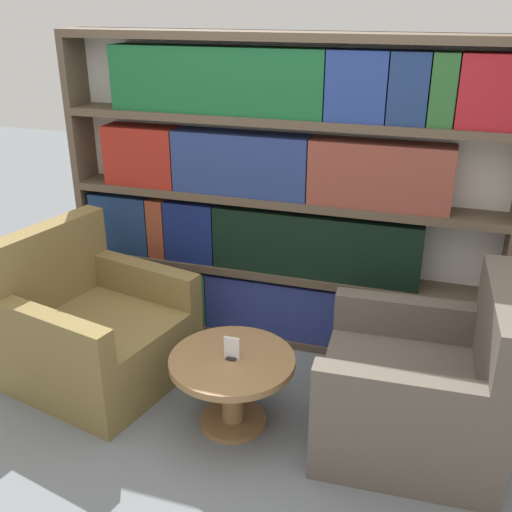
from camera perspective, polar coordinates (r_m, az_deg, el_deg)
name	(u,v)px	position (r m, az deg, el deg)	size (l,w,h in m)	color
ground_plane	(207,461)	(3.29, -4.67, -18.90)	(14.00, 14.00, 0.00)	slate
bookshelf	(271,199)	(3.91, 1.48, 5.47)	(2.88, 0.30, 2.03)	silver
armchair_left	(94,332)	(3.86, -15.18, -7.02)	(1.09, 1.07, 0.94)	olive
armchair_right	(419,391)	(3.33, 15.25, -12.34)	(0.95, 0.94, 0.94)	brown
coffee_table	(232,377)	(3.33, -2.27, -11.44)	(0.69, 0.69, 0.43)	olive
table_sign	(232,350)	(3.23, -2.31, -8.90)	(0.09, 0.06, 0.13)	black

